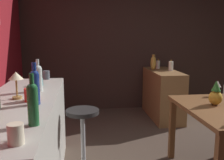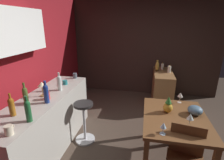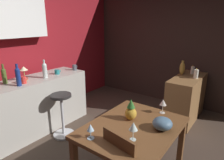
% 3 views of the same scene
% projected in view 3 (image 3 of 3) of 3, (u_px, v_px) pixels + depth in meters
% --- Properties ---
extents(wall_kitchen_back, '(5.20, 0.33, 2.60)m').
position_uv_depth(wall_kitchen_back, '(8.00, 45.00, 3.30)').
color(wall_kitchen_back, maroon).
rests_on(wall_kitchen_back, ground_plane).
extents(wall_side_right, '(0.10, 4.40, 2.60)m').
position_uv_depth(wall_side_right, '(167.00, 44.00, 4.33)').
color(wall_side_right, '#33231E').
rests_on(wall_side_right, ground_plane).
extents(dining_table, '(1.10, 0.85, 0.74)m').
position_uv_depth(dining_table, '(133.00, 134.00, 2.07)').
color(dining_table, brown).
rests_on(dining_table, ground_plane).
extents(kitchen_counter, '(2.10, 0.60, 0.90)m').
position_uv_depth(kitchen_counter, '(27.00, 108.00, 3.15)').
color(kitchen_counter, '#B2ADA3').
rests_on(kitchen_counter, ground_plane).
extents(sideboard_cabinet, '(1.10, 0.44, 0.82)m').
position_uv_depth(sideboard_cabinet, '(186.00, 98.00, 3.66)').
color(sideboard_cabinet, olive).
rests_on(sideboard_cabinet, ground_plane).
extents(bar_stool, '(0.34, 0.34, 0.71)m').
position_uv_depth(bar_stool, '(62.00, 114.00, 3.10)').
color(bar_stool, '#262323').
rests_on(bar_stool, ground_plane).
extents(wine_glass_left, '(0.07, 0.07, 0.15)m').
position_uv_depth(wine_glass_left, '(90.00, 128.00, 1.80)').
color(wine_glass_left, silver).
rests_on(wine_glass_left, dining_table).
extents(wine_glass_right, '(0.08, 0.08, 0.17)m').
position_uv_depth(wine_glass_right, '(163.00, 103.00, 2.30)').
color(wine_glass_right, silver).
rests_on(wine_glass_right, dining_table).
extents(wine_glass_center, '(0.08, 0.08, 0.18)m').
position_uv_depth(wine_glass_center, '(133.00, 127.00, 1.77)').
color(wine_glass_center, silver).
rests_on(wine_glass_center, dining_table).
extents(pineapple_centerpiece, '(0.13, 0.13, 0.24)m').
position_uv_depth(pineapple_centerpiece, '(131.00, 111.00, 2.15)').
color(pineapple_centerpiece, gold).
rests_on(pineapple_centerpiece, dining_table).
extents(fruit_bowl, '(0.20, 0.20, 0.13)m').
position_uv_depth(fruit_bowl, '(162.00, 124.00, 1.96)').
color(fruit_bowl, slate).
rests_on(fruit_bowl, dining_table).
extents(wine_bottle_cobalt, '(0.07, 0.07, 0.32)m').
position_uv_depth(wine_bottle_cobalt, '(18.00, 76.00, 2.77)').
color(wine_bottle_cobalt, navy).
rests_on(wine_bottle_cobalt, kitchen_counter).
extents(wine_bottle_olive, '(0.07, 0.07, 0.30)m').
position_uv_depth(wine_bottle_olive, '(4.00, 75.00, 2.88)').
color(wine_bottle_olive, '#475623').
rests_on(wine_bottle_olive, kitchen_counter).
extents(wine_bottle_clear, '(0.08, 0.08, 0.30)m').
position_uv_depth(wine_bottle_clear, '(45.00, 70.00, 3.17)').
color(wine_bottle_clear, silver).
rests_on(wine_bottle_clear, kitchen_counter).
extents(cup_slate, '(0.11, 0.08, 0.10)m').
position_uv_depth(cup_slate, '(75.00, 67.00, 3.70)').
color(cup_slate, '#515660').
rests_on(cup_slate, kitchen_counter).
extents(cup_red, '(0.12, 0.09, 0.11)m').
position_uv_depth(cup_red, '(23.00, 80.00, 2.91)').
color(cup_red, red).
rests_on(cup_red, kitchen_counter).
extents(cup_teal, '(0.12, 0.09, 0.08)m').
position_uv_depth(cup_teal, '(57.00, 72.00, 3.43)').
color(cup_teal, teal).
rests_on(cup_teal, kitchen_counter).
extents(counter_lamp, '(0.12, 0.12, 0.23)m').
position_uv_depth(counter_lamp, '(24.00, 70.00, 3.02)').
color(counter_lamp, '#A58447').
rests_on(counter_lamp, kitchen_counter).
extents(pillar_candle_tall, '(0.08, 0.08, 0.18)m').
position_uv_depth(pillar_candle_tall, '(196.00, 74.00, 3.45)').
color(pillar_candle_tall, white).
rests_on(pillar_candle_tall, sideboard_cabinet).
extents(pillar_candle_short, '(0.07, 0.07, 0.17)m').
position_uv_depth(pillar_candle_short, '(192.00, 70.00, 3.75)').
color(pillar_candle_short, white).
rests_on(pillar_candle_short, sideboard_cabinet).
extents(vase_brass, '(0.10, 0.10, 0.27)m').
position_uv_depth(vase_brass, '(182.00, 68.00, 3.67)').
color(vase_brass, '#B78C38').
rests_on(vase_brass, sideboard_cabinet).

